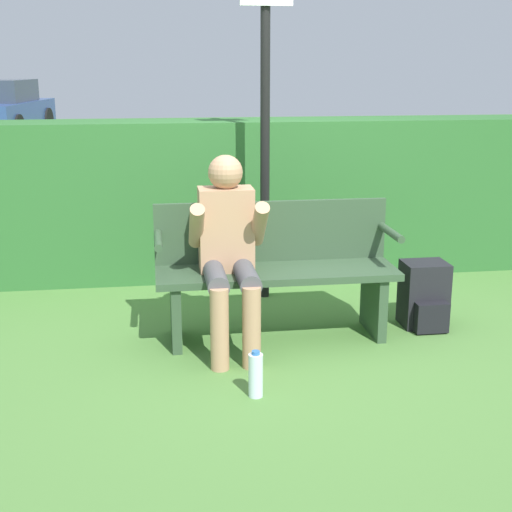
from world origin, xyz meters
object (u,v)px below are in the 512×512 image
Objects in this scene: person_seated at (228,244)px; water_bottle at (256,375)px; signpost at (265,119)px; park_bench at (275,269)px; backpack at (424,296)px.

person_seated is 0.93m from water_bottle.
signpost is (0.38, 0.94, 0.69)m from person_seated.
park_bench reaches higher than backpack.
backpack is at bearing 6.59° from person_seated.
signpost reaches higher than backpack.
backpack is 0.19× the size of signpost.
park_bench is 1.21m from signpost.
backpack is (1.36, 0.16, -0.45)m from person_seated.
water_bottle is at bearing -106.05° from park_bench.
person_seated is at bearing 94.83° from water_bottle.
water_bottle is (0.06, -0.75, -0.54)m from person_seated.
water_bottle is at bearing -85.17° from person_seated.
signpost reaches higher than water_bottle.
signpost reaches higher than person_seated.
park_bench is 1.07m from backpack.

